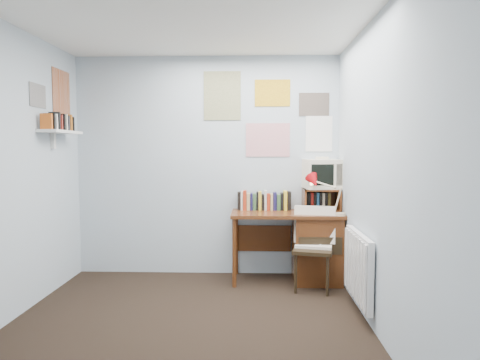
# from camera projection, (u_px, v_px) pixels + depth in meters

# --- Properties ---
(ground) EXTENTS (3.50, 3.50, 0.00)m
(ground) POSITION_uv_depth(u_px,v_px,m) (183.00, 339.00, 3.27)
(ground) COLOR black
(ground) RESTS_ON ground
(back_wall) EXTENTS (3.00, 0.02, 2.50)m
(back_wall) POSITION_uv_depth(u_px,v_px,m) (207.00, 166.00, 4.92)
(back_wall) COLOR #A9B6C1
(back_wall) RESTS_ON ground
(right_wall) EXTENTS (0.02, 3.50, 2.50)m
(right_wall) POSITION_uv_depth(u_px,v_px,m) (385.00, 176.00, 3.13)
(right_wall) COLOR #A9B6C1
(right_wall) RESTS_ON ground
(ceiling) EXTENTS (3.00, 3.50, 0.02)m
(ceiling) POSITION_uv_depth(u_px,v_px,m) (179.00, 3.00, 3.08)
(ceiling) COLOR white
(ceiling) RESTS_ON back_wall
(desk) EXTENTS (1.20, 0.55, 0.76)m
(desk) POSITION_uv_depth(u_px,v_px,m) (311.00, 244.00, 4.67)
(desk) COLOR #5F3015
(desk) RESTS_ON ground
(desk_chair) EXTENTS (0.51, 0.49, 0.83)m
(desk_chair) POSITION_uv_depth(u_px,v_px,m) (313.00, 250.00, 4.37)
(desk_chair) COLOR black
(desk_chair) RESTS_ON ground
(desk_lamp) EXTENTS (0.28, 0.24, 0.38)m
(desk_lamp) POSITION_uv_depth(u_px,v_px,m) (341.00, 197.00, 4.40)
(desk_lamp) COLOR red
(desk_lamp) RESTS_ON desk
(tv_riser) EXTENTS (0.40, 0.30, 0.25)m
(tv_riser) POSITION_uv_depth(u_px,v_px,m) (321.00, 200.00, 4.74)
(tv_riser) COLOR #5F3015
(tv_riser) RESTS_ON desk
(crt_tv) EXTENTS (0.42, 0.39, 0.35)m
(crt_tv) POSITION_uv_depth(u_px,v_px,m) (322.00, 173.00, 4.74)
(crt_tv) COLOR beige
(crt_tv) RESTS_ON tv_riser
(book_row) EXTENTS (0.60, 0.14, 0.22)m
(book_row) POSITION_uv_depth(u_px,v_px,m) (264.00, 200.00, 4.84)
(book_row) COLOR #5F3015
(book_row) RESTS_ON desk
(radiator) EXTENTS (0.09, 0.80, 0.60)m
(radiator) POSITION_uv_depth(u_px,v_px,m) (359.00, 267.00, 3.74)
(radiator) COLOR white
(radiator) RESTS_ON right_wall
(wall_shelf) EXTENTS (0.20, 0.62, 0.24)m
(wall_shelf) POSITION_uv_depth(u_px,v_px,m) (61.00, 132.00, 4.29)
(wall_shelf) COLOR white
(wall_shelf) RESTS_ON left_wall
(posters_back) EXTENTS (1.20, 0.01, 0.90)m
(posters_back) POSITION_uv_depth(u_px,v_px,m) (268.00, 113.00, 4.85)
(posters_back) COLOR white
(posters_back) RESTS_ON back_wall
(posters_left) EXTENTS (0.01, 0.70, 0.60)m
(posters_left) POSITION_uv_depth(u_px,v_px,m) (50.00, 94.00, 4.26)
(posters_left) COLOR white
(posters_left) RESTS_ON left_wall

